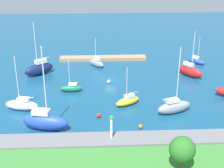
# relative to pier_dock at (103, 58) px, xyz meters

# --- Properties ---
(water) EXTENTS (160.00, 160.00, 0.00)m
(water) POSITION_rel_pier_dock_xyz_m (-1.43, 14.02, -0.43)
(water) COLOR navy
(water) RESTS_ON ground
(pier_dock) EXTENTS (22.60, 2.81, 0.85)m
(pier_dock) POSITION_rel_pier_dock_xyz_m (0.00, 0.00, 0.00)
(pier_dock) COLOR #997A56
(pier_dock) RESTS_ON ground
(breakwater) EXTENTS (69.98, 3.76, 1.60)m
(breakwater) POSITION_rel_pier_dock_xyz_m (-1.43, 40.92, 0.37)
(breakwater) COLOR slate
(breakwater) RESTS_ON ground
(harbor_beacon) EXTENTS (0.56, 0.56, 3.73)m
(harbor_beacon) POSITION_rel_pier_dock_xyz_m (-0.34, 40.92, 3.32)
(harbor_beacon) COLOR silver
(harbor_beacon) RESTS_ON breakwater
(park_tree_center) EXTENTS (3.33, 3.33, 4.71)m
(park_tree_center) POSITION_rel_pier_dock_xyz_m (-8.81, 48.21, 3.90)
(park_tree_center) COLOR brown
(park_tree_center) RESTS_ON shoreline_park
(sailboat_gray_center_basin) EXTENTS (4.34, 4.66, 7.27)m
(sailboat_gray_center_basin) POSITION_rel_pier_dock_xyz_m (1.74, 5.22, 0.59)
(sailboat_gray_center_basin) COLOR gray
(sailboat_gray_center_basin) RESTS_ON water
(sailboat_red_by_breakwater) EXTENTS (5.59, 6.26, 10.63)m
(sailboat_red_by_breakwater) POSITION_rel_pier_dock_xyz_m (-19.66, 12.96, 0.93)
(sailboat_red_by_breakwater) COLOR red
(sailboat_red_by_breakwater) RESTS_ON water
(sailboat_blue_mid_basin) EXTENTS (4.13, 4.19, 7.05)m
(sailboat_blue_mid_basin) POSITION_rel_pier_dock_xyz_m (-23.75, 4.44, 0.36)
(sailboat_blue_mid_basin) COLOR #2347B2
(sailboat_blue_mid_basin) RESTS_ON water
(sailboat_navy_along_channel) EXTENTS (7.09, 6.28, 12.37)m
(sailboat_navy_along_channel) POSITION_rel_pier_dock_xyz_m (15.02, 10.21, 1.09)
(sailboat_navy_along_channel) COLOR #141E4C
(sailboat_navy_along_channel) RESTS_ON water
(sailboat_green_near_pier) EXTENTS (4.54, 1.34, 7.05)m
(sailboat_green_near_pier) POSITION_rel_pier_dock_xyz_m (6.97, 20.30, 0.36)
(sailboat_green_near_pier) COLOR #19724C
(sailboat_green_near_pier) RESTS_ON water
(sailboat_yellow_lone_north) EXTENTS (5.33, 4.20, 7.59)m
(sailboat_yellow_lone_north) POSITION_rel_pier_dock_xyz_m (-4.08, 26.90, 0.41)
(sailboat_yellow_lone_north) COLOR yellow
(sailboat_yellow_lone_north) RESTS_ON water
(sailboat_white_east_end) EXTENTS (6.44, 3.18, 10.28)m
(sailboat_white_east_end) POSITION_rel_pier_dock_xyz_m (15.38, 28.06, 0.64)
(sailboat_white_east_end) COLOR white
(sailboat_white_east_end) RESTS_ON water
(sailboat_gray_inner_mooring) EXTENTS (6.86, 4.00, 12.18)m
(sailboat_gray_inner_mooring) POSITION_rel_pier_dock_xyz_m (-12.01, 30.61, 0.83)
(sailboat_gray_inner_mooring) COLOR gray
(sailboat_gray_inner_mooring) RESTS_ON water
(sailboat_blue_outer_mooring) EXTENTS (8.00, 4.05, 14.10)m
(sailboat_blue_outer_mooring) POSITION_rel_pier_dock_xyz_m (10.10, 35.28, 1.12)
(sailboat_blue_outer_mooring) COLOR #2347B2
(sailboat_blue_outer_mooring) RESTS_ON water
(mooring_buoy_white) EXTENTS (0.77, 0.77, 0.77)m
(mooring_buoy_white) POSITION_rel_pier_dock_xyz_m (-0.92, 16.20, -0.04)
(mooring_buoy_white) COLOR white
(mooring_buoy_white) RESTS_ON water
(mooring_buoy_red) EXTENTS (0.78, 0.78, 0.78)m
(mooring_buoy_red) POSITION_rel_pier_dock_xyz_m (1.44, 31.64, -0.04)
(mooring_buoy_red) COLOR red
(mooring_buoy_red) RESTS_ON water
(mooring_buoy_orange) EXTENTS (0.69, 0.69, 0.69)m
(mooring_buoy_orange) POSITION_rel_pier_dock_xyz_m (-5.37, 35.62, -0.08)
(mooring_buoy_orange) COLOR orange
(mooring_buoy_orange) RESTS_ON water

